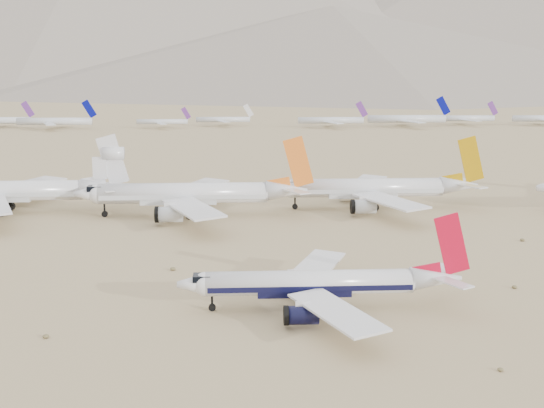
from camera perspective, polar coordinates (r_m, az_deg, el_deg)
The scene contains 8 objects.
ground at distance 106.56m, azimuth 7.65°, elevation -7.51°, with size 7000.00×7000.00×0.00m, color #968057.
main_airliner at distance 98.59m, azimuth 4.21°, elevation -6.63°, with size 39.89×38.96×14.08m.
row2_gold_tail at distance 170.22m, azimuth 8.63°, elevation 1.30°, with size 50.55×49.44×18.00m.
row2_orange_tail at distance 160.60m, azimuth -6.60°, elevation 0.84°, with size 52.74×51.59×18.81m.
row2_white_trijet at distance 174.16m, azimuth -21.02°, elevation 1.05°, with size 53.62×52.41×19.00m.
distant_storage_row at distance 417.26m, azimuth 9.32°, elevation 7.03°, with size 661.36×57.91×15.86m.
mountain_range at distance 1756.34m, azimuth -0.17°, elevation 16.36°, with size 7354.00×3024.00×470.00m.
desert_scrub at distance 82.61m, azimuth -10.70°, elevation -13.11°, with size 206.06×121.67×0.63m.
Camera 1 is at (-19.45, -99.06, 34.09)m, focal length 45.00 mm.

